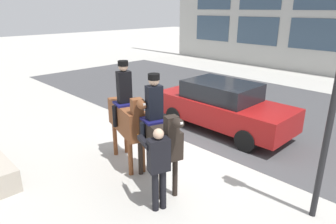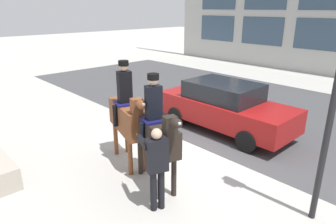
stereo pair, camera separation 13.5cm
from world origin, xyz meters
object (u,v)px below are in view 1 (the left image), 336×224
Objects in this scene: pedestrian_bystander at (158,163)px; mounted_horse_lead at (127,115)px; mounted_horse_companion at (157,132)px; street_car_near_lane at (223,106)px.

mounted_horse_lead is at bearing -0.31° from pedestrian_bystander.
mounted_horse_companion is 3.79m from street_car_near_lane.
mounted_horse_lead reaches higher than mounted_horse_companion.
mounted_horse_companion is 0.89m from pedestrian_bystander.
mounted_horse_lead is 1.23m from mounted_horse_companion.
street_car_near_lane is at bearing 102.15° from mounted_horse_lead.
pedestrian_bystander is at bearing -69.49° from street_car_near_lane.
pedestrian_bystander is at bearing -3.62° from mounted_horse_lead.
mounted_horse_lead is 2.01m from pedestrian_bystander.
mounted_horse_lead reaches higher than pedestrian_bystander.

